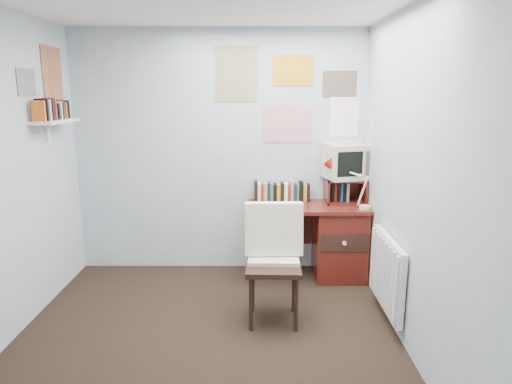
% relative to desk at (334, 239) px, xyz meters
% --- Properties ---
extents(ground, '(3.50, 3.50, 0.00)m').
position_rel_desk_xyz_m(ground, '(-1.17, -1.48, -0.41)').
color(ground, black).
rests_on(ground, ground).
extents(back_wall, '(3.00, 0.02, 2.50)m').
position_rel_desk_xyz_m(back_wall, '(-1.17, 0.27, 0.84)').
color(back_wall, silver).
rests_on(back_wall, ground).
extents(right_wall, '(0.02, 3.50, 2.50)m').
position_rel_desk_xyz_m(right_wall, '(0.33, -1.48, 0.84)').
color(right_wall, silver).
rests_on(right_wall, ground).
extents(desk, '(1.20, 0.55, 0.76)m').
position_rel_desk_xyz_m(desk, '(0.00, 0.00, 0.00)').
color(desk, '#5C1B15').
rests_on(desk, ground).
extents(desk_chair, '(0.50, 0.48, 0.95)m').
position_rel_desk_xyz_m(desk_chair, '(-0.65, -0.94, 0.07)').
color(desk_chair, black).
rests_on(desk_chair, ground).
extents(desk_lamp, '(0.32, 0.28, 0.43)m').
position_rel_desk_xyz_m(desk_lamp, '(0.27, -0.15, 0.57)').
color(desk_lamp, '#B61E0C').
rests_on(desk_lamp, desk).
extents(tv_riser, '(0.40, 0.30, 0.25)m').
position_rel_desk_xyz_m(tv_riser, '(0.12, 0.11, 0.48)').
color(tv_riser, '#5C1B15').
rests_on(tv_riser, desk).
extents(crt_tv, '(0.49, 0.46, 0.38)m').
position_rel_desk_xyz_m(crt_tv, '(0.12, 0.13, 0.80)').
color(crt_tv, beige).
rests_on(crt_tv, tv_riser).
extents(book_row, '(0.60, 0.14, 0.22)m').
position_rel_desk_xyz_m(book_row, '(-0.51, 0.18, 0.46)').
color(book_row, '#5C1B15').
rests_on(book_row, desk).
extents(radiator, '(0.09, 0.80, 0.60)m').
position_rel_desk_xyz_m(radiator, '(0.29, -0.93, 0.01)').
color(radiator, white).
rests_on(radiator, right_wall).
extents(wall_shelf, '(0.20, 0.62, 0.24)m').
position_rel_desk_xyz_m(wall_shelf, '(-2.57, -0.38, 1.21)').
color(wall_shelf, white).
rests_on(wall_shelf, left_wall).
extents(posters_back, '(1.20, 0.01, 0.90)m').
position_rel_desk_xyz_m(posters_back, '(-0.47, 0.26, 1.44)').
color(posters_back, white).
rests_on(posters_back, back_wall).
extents(posters_left, '(0.01, 0.70, 0.60)m').
position_rel_desk_xyz_m(posters_left, '(-2.67, -0.38, 1.59)').
color(posters_left, white).
rests_on(posters_left, left_wall).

